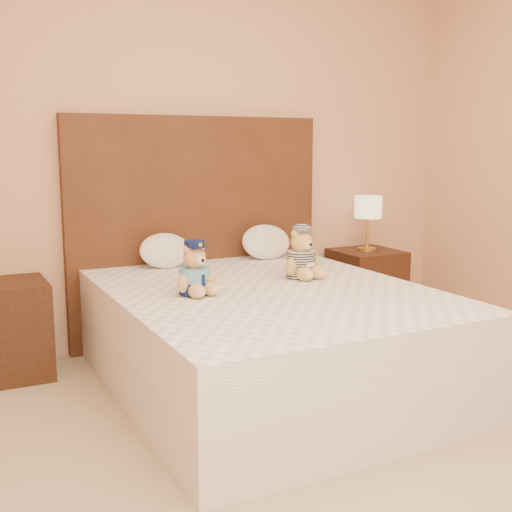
# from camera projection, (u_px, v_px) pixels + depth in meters

# --- Properties ---
(ground) EXTENTS (4.00, 4.50, 0.00)m
(ground) POSITION_uv_depth(u_px,v_px,m) (411.00, 487.00, 2.48)
(ground) COLOR tan
(ground) RESTS_ON ground
(room_walls) EXTENTS (4.04, 4.52, 2.72)m
(room_walls) POSITION_uv_depth(u_px,v_px,m) (354.00, 20.00, 2.58)
(room_walls) COLOR tan
(room_walls) RESTS_ON ground
(bed) EXTENTS (1.60, 2.00, 0.55)m
(bed) POSITION_uv_depth(u_px,v_px,m) (267.00, 338.00, 3.49)
(bed) COLOR white
(bed) RESTS_ON ground
(headboard) EXTENTS (1.75, 0.08, 1.50)m
(headboard) POSITION_uv_depth(u_px,v_px,m) (197.00, 230.00, 4.30)
(headboard) COLOR #512B18
(headboard) RESTS_ON ground
(nightstand_left) EXTENTS (0.45, 0.45, 0.55)m
(nightstand_left) POSITION_uv_depth(u_px,v_px,m) (7.00, 330.00, 3.64)
(nightstand_left) COLOR #3D2113
(nightstand_left) RESTS_ON ground
(nightstand_right) EXTENTS (0.45, 0.45, 0.55)m
(nightstand_right) POSITION_uv_depth(u_px,v_px,m) (366.00, 287.00, 4.75)
(nightstand_right) COLOR #3D2113
(nightstand_right) RESTS_ON ground
(lamp) EXTENTS (0.20, 0.20, 0.40)m
(lamp) POSITION_uv_depth(u_px,v_px,m) (368.00, 210.00, 4.66)
(lamp) COLOR gold
(lamp) RESTS_ON nightstand_right
(teddy_police) EXTENTS (0.29, 0.28, 0.28)m
(teddy_police) POSITION_uv_depth(u_px,v_px,m) (195.00, 268.00, 3.28)
(teddy_police) COLOR tan
(teddy_police) RESTS_ON bed
(teddy_prisoner) EXTENTS (0.30, 0.29, 0.29)m
(teddy_prisoner) POSITION_uv_depth(u_px,v_px,m) (301.00, 253.00, 3.70)
(teddy_prisoner) COLOR tan
(teddy_prisoner) RESTS_ON bed
(pillow_left) EXTENTS (0.33, 0.21, 0.23)m
(pillow_left) POSITION_uv_depth(u_px,v_px,m) (165.00, 249.00, 4.03)
(pillow_left) COLOR white
(pillow_left) RESTS_ON bed
(pillow_right) EXTENTS (0.35, 0.23, 0.25)m
(pillow_right) POSITION_uv_depth(u_px,v_px,m) (266.00, 240.00, 4.35)
(pillow_right) COLOR white
(pillow_right) RESTS_ON bed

